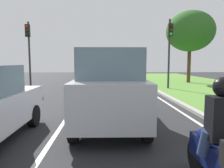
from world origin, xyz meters
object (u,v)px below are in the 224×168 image
Objects in this scene: traffic_light_overhead_left at (28,43)px; car_suv_ahead at (110,87)px; rider_person at (222,117)px; tree_roadside_far at (190,31)px; motorcycle at (221,163)px; traffic_light_near_right at (170,43)px.

car_suv_ahead is at bearing -59.26° from traffic_light_overhead_left.
tree_roadside_far reaches higher than rider_person.
traffic_light_near_right is at bearing 76.80° from motorcycle.
traffic_light_near_right is at bearing -6.80° from traffic_light_overhead_left.
traffic_light_overhead_left is (-5.81, 9.77, 2.19)m from car_suv_ahead.
rider_person is at bearing -110.96° from tree_roadside_far.
rider_person is (0.00, 0.05, 0.62)m from motorcycle.
traffic_light_overhead_left is (-7.21, 13.52, 2.79)m from motorcycle.
rider_person is 12.81m from traffic_light_near_right.
motorcycle is 0.38× the size of traffic_light_overhead_left.
car_suv_ahead is 15.52m from tree_roadside_far.
tree_roadside_far is (6.37, 16.69, 4.20)m from motorcycle.
tree_roadside_far is at bearing 53.52° from traffic_light_near_right.
traffic_light_near_right is 1.01× the size of traffic_light_overhead_left.
car_suv_ahead is 0.92× the size of traffic_light_overhead_left.
rider_person is 15.43m from traffic_light_overhead_left.
traffic_light_near_right is (3.12, 12.29, 2.75)m from motorcycle.
tree_roadside_far is at bearing 60.38° from car_suv_ahead.
car_suv_ahead is 11.58m from traffic_light_overhead_left.
traffic_light_near_right reaches higher than traffic_light_overhead_left.
car_suv_ahead is 0.91× the size of traffic_light_near_right.
traffic_light_overhead_left reaches higher than rider_person.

